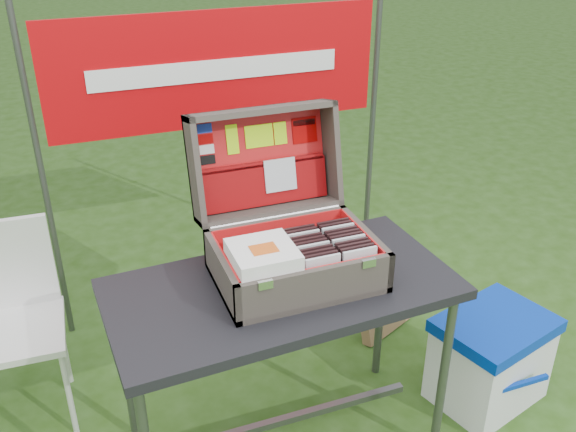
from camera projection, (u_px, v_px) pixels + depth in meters
name	position (u px, v px, depth m)	size (l,w,h in m)	color
table	(282.00, 369.00, 2.51)	(1.26, 0.63, 0.79)	black
table_top	(282.00, 289.00, 2.33)	(1.26, 0.63, 0.04)	black
table_leg_fr	(443.00, 379.00, 2.48)	(0.04, 0.04, 0.75)	#59595B
table_leg_bl	(126.00, 366.00, 2.55)	(0.04, 0.04, 0.75)	#59595B
table_leg_br	(381.00, 307.00, 2.90)	(0.04, 0.04, 0.75)	#59595B
table_brace	(283.00, 420.00, 2.63)	(1.11, 0.03, 0.03)	#59595B
suitcase	(290.00, 206.00, 2.28)	(0.58, 0.57, 0.54)	#463F37
suitcase_base_bottom	(296.00, 276.00, 2.35)	(0.58, 0.41, 0.02)	#463F37
suitcase_base_wall_front	(317.00, 289.00, 2.16)	(0.58, 0.02, 0.15)	#463F37
suitcase_base_wall_back	(277.00, 236.00, 2.48)	(0.58, 0.02, 0.15)	#463F37
suitcase_base_wall_left	(222.00, 275.00, 2.23)	(0.02, 0.41, 0.15)	#463F37
suitcase_base_wall_right	(364.00, 247.00, 2.41)	(0.02, 0.41, 0.15)	#463F37
suitcase_liner_floor	(296.00, 273.00, 2.35)	(0.53, 0.37, 0.01)	red
suitcase_latch_left	(265.00, 285.00, 2.06)	(0.05, 0.01, 0.03)	silver
suitcase_latch_right	(369.00, 263.00, 2.18)	(0.05, 0.01, 0.03)	silver
suitcase_hinge	(276.00, 217.00, 2.46)	(0.02, 0.02, 0.52)	silver
suitcase_lid_back	(260.00, 159.00, 2.54)	(0.58, 0.41, 0.02)	#463F37
suitcase_lid_rim_far	(260.00, 111.00, 2.43)	(0.58, 0.02, 0.15)	#463F37
suitcase_lid_rim_near	(270.00, 210.00, 2.53)	(0.58, 0.02, 0.15)	#463F37
suitcase_lid_rim_left	(195.00, 171.00, 2.39)	(0.02, 0.41, 0.15)	#463F37
suitcase_lid_rim_right	(331.00, 152.00, 2.56)	(0.02, 0.41, 0.15)	#463F37
suitcase_lid_liner	(261.00, 160.00, 2.52)	(0.53, 0.36, 0.01)	red
suitcase_liner_wall_front	(315.00, 284.00, 2.17)	(0.53, 0.01, 0.13)	red
suitcase_liner_wall_back	(279.00, 235.00, 2.47)	(0.53, 0.01, 0.13)	red
suitcase_liner_wall_left	(225.00, 272.00, 2.23)	(0.01, 0.37, 0.13)	red
suitcase_liner_wall_right	(361.00, 245.00, 2.40)	(0.01, 0.37, 0.13)	red
suitcase_lid_pocket	(265.00, 184.00, 2.53)	(0.51, 0.17, 0.03)	maroon
suitcase_pocket_edge	(263.00, 164.00, 2.50)	(0.50, 0.02, 0.02)	maroon
suitcase_pocket_cd	(280.00, 175.00, 2.53)	(0.13, 0.13, 0.01)	silver
lid_sticker_cc_a	(204.00, 128.00, 2.41)	(0.06, 0.04, 0.00)	#1933B2
lid_sticker_cc_b	(206.00, 139.00, 2.42)	(0.06, 0.04, 0.00)	#9D0000
lid_sticker_cc_c	(207.00, 149.00, 2.43)	(0.06, 0.04, 0.00)	white
lid_sticker_cc_d	(208.00, 160.00, 2.44)	(0.06, 0.04, 0.00)	black
lid_card_neon_tall	(232.00, 139.00, 2.46)	(0.05, 0.11, 0.00)	#B3F60C
lid_card_neon_main	(259.00, 136.00, 2.49)	(0.11, 0.09, 0.00)	#B3F60C
lid_card_neon_small	(280.00, 133.00, 2.52)	(0.05, 0.09, 0.00)	#B3F60C
lid_sticker_band	(305.00, 130.00, 2.55)	(0.10, 0.10, 0.00)	#9D0000
lid_sticker_band_bar	(304.00, 122.00, 2.55)	(0.09, 0.02, 0.00)	black
cd_left_0	(323.00, 275.00, 2.19)	(0.13, 0.01, 0.15)	silver
cd_left_1	(320.00, 272.00, 2.21)	(0.13, 0.01, 0.15)	black
cd_left_2	(317.00, 269.00, 2.23)	(0.13, 0.01, 0.15)	black
cd_left_3	(315.00, 265.00, 2.25)	(0.13, 0.01, 0.15)	black
cd_left_4	(312.00, 262.00, 2.27)	(0.13, 0.01, 0.15)	silver
cd_left_5	(310.00, 259.00, 2.28)	(0.13, 0.01, 0.15)	black
cd_left_6	(307.00, 256.00, 2.30)	(0.13, 0.01, 0.15)	black
cd_left_7	(305.00, 253.00, 2.32)	(0.13, 0.01, 0.15)	black
cd_left_8	(303.00, 250.00, 2.34)	(0.13, 0.01, 0.15)	silver
cd_left_9	(300.00, 247.00, 2.36)	(0.13, 0.01, 0.15)	black
cd_left_10	(298.00, 244.00, 2.38)	(0.13, 0.01, 0.15)	black
cd_right_0	(359.00, 267.00, 2.23)	(0.13, 0.01, 0.15)	silver
cd_right_1	(356.00, 264.00, 2.25)	(0.13, 0.01, 0.15)	black
cd_right_2	(353.00, 261.00, 2.27)	(0.13, 0.01, 0.15)	black
cd_right_3	(351.00, 258.00, 2.29)	(0.13, 0.01, 0.15)	black
cd_right_4	(348.00, 255.00, 2.31)	(0.13, 0.01, 0.15)	silver
cd_right_5	(345.00, 252.00, 2.33)	(0.13, 0.01, 0.15)	black
cd_right_6	(343.00, 249.00, 2.35)	(0.13, 0.01, 0.15)	black
cd_right_7	(340.00, 246.00, 2.37)	(0.13, 0.01, 0.15)	black
cd_right_8	(337.00, 243.00, 2.39)	(0.13, 0.01, 0.15)	silver
cd_right_9	(335.00, 240.00, 2.40)	(0.13, 0.01, 0.15)	black
cd_right_10	(332.00, 238.00, 2.42)	(0.13, 0.01, 0.15)	black
songbook_0	(263.00, 260.00, 2.17)	(0.22, 0.22, 0.01)	white
songbook_1	(263.00, 259.00, 2.17)	(0.22, 0.22, 0.01)	white
songbook_2	(263.00, 257.00, 2.17)	(0.22, 0.22, 0.01)	white
songbook_3	(263.00, 256.00, 2.17)	(0.22, 0.22, 0.01)	white
songbook_4	(263.00, 255.00, 2.16)	(0.22, 0.22, 0.01)	white
songbook_5	(263.00, 253.00, 2.16)	(0.22, 0.22, 0.01)	white
songbook_6	(263.00, 252.00, 2.16)	(0.22, 0.22, 0.01)	white
songbook_7	(263.00, 251.00, 2.16)	(0.22, 0.22, 0.01)	white
songbook_8	(263.00, 250.00, 2.16)	(0.22, 0.22, 0.01)	white
songbook_9	(263.00, 248.00, 2.15)	(0.22, 0.22, 0.01)	white
songbook_graphic	(264.00, 249.00, 2.14)	(0.09, 0.07, 0.00)	#D85919
cooler	(490.00, 359.00, 2.83)	(0.48, 0.37, 0.42)	white
cooler_body	(489.00, 364.00, 2.85)	(0.46, 0.34, 0.37)	white
cooler_lid	(496.00, 325.00, 2.75)	(0.48, 0.37, 0.06)	#0530A9
cooler_handle	(519.00, 385.00, 2.66)	(0.29, 0.02, 0.02)	#0530A9
chair	(15.00, 336.00, 2.62)	(0.40, 0.44, 0.87)	silver
chair_seat	(14.00, 334.00, 2.62)	(0.40, 0.40, 0.03)	silver
chair_backrest	(4.00, 265.00, 2.67)	(0.40, 0.03, 0.42)	silver
chair_leg_fr	(69.00, 392.00, 2.63)	(0.02, 0.02, 0.45)	silver
chair_leg_br	(63.00, 343.00, 2.91)	(0.02, 0.02, 0.45)	silver
chair_upright_right	(47.00, 260.00, 2.73)	(0.02, 0.02, 0.42)	silver
cardboard_box	(384.00, 299.00, 3.29)	(0.35, 0.06, 0.37)	#906441
banner_post_left	(43.00, 182.00, 2.97)	(0.03, 0.03, 1.70)	#59595B
banner_post_right	(371.00, 136.00, 3.50)	(0.03, 0.03, 1.70)	#59595B
banner	(217.00, 69.00, 3.02)	(1.60, 0.01, 0.55)	#AE050A
banner_text	(218.00, 70.00, 3.01)	(1.20, 0.00, 0.10)	white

